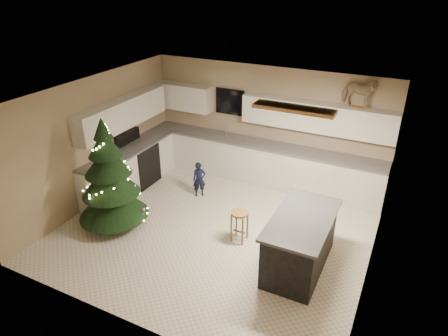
# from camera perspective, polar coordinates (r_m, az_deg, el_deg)

# --- Properties ---
(ground_plane) EXTENTS (5.50, 5.50, 0.00)m
(ground_plane) POSITION_cam_1_polar(r_m,az_deg,el_deg) (7.67, -1.18, -8.77)
(ground_plane) COLOR silver
(room_shell) EXTENTS (5.52, 5.02, 2.61)m
(room_shell) POSITION_cam_1_polar(r_m,az_deg,el_deg) (6.79, -1.13, 3.30)
(room_shell) COLOR tan
(room_shell) RESTS_ON ground_plane
(cabinetry) EXTENTS (5.50, 3.20, 2.00)m
(cabinetry) POSITION_cam_1_polar(r_m,az_deg,el_deg) (8.93, -1.53, 2.27)
(cabinetry) COLOR silver
(cabinetry) RESTS_ON ground_plane
(island) EXTENTS (0.90, 1.70, 0.95)m
(island) POSITION_cam_1_polar(r_m,az_deg,el_deg) (6.67, 10.82, -10.35)
(island) COLOR black
(island) RESTS_ON ground_plane
(bar_stool) EXTENTS (0.31, 0.31, 0.59)m
(bar_stool) POSITION_cam_1_polar(r_m,az_deg,el_deg) (7.15, 2.23, -7.32)
(bar_stool) COLOR #97673C
(bar_stool) RESTS_ON ground_plane
(christmas_tree) EXTENTS (1.35, 1.31, 2.16)m
(christmas_tree) POSITION_cam_1_polar(r_m,az_deg,el_deg) (7.67, -15.97, -2.06)
(christmas_tree) COLOR #3F2816
(christmas_tree) RESTS_ON ground_plane
(toddler) EXTENTS (0.34, 0.32, 0.78)m
(toddler) POSITION_cam_1_polar(r_m,az_deg,el_deg) (8.57, -3.56, -1.65)
(toddler) COLOR black
(toddler) RESTS_ON ground_plane
(rocking_horse) EXTENTS (0.72, 0.39, 0.60)m
(rocking_horse) POSITION_cam_1_polar(r_m,az_deg,el_deg) (8.20, 18.71, 10.21)
(rocking_horse) COLOR #97673C
(rocking_horse) RESTS_ON cabinetry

